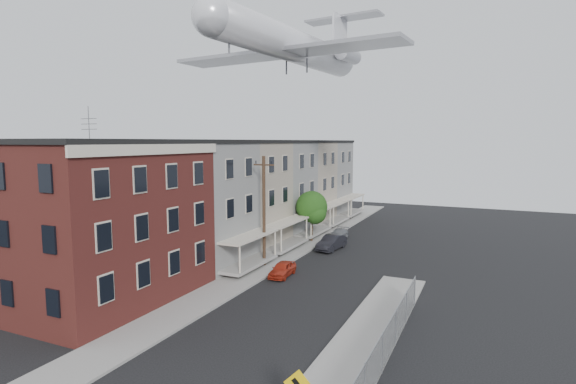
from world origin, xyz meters
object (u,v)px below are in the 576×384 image
at_px(street_tree, 313,208).
at_px(car_near, 282,269).
at_px(car_mid, 332,242).
at_px(car_far, 339,234).
at_px(utility_pole, 264,210).
at_px(airplane, 295,46).

height_order(street_tree, car_near, street_tree).
bearing_deg(street_tree, car_mid, -38.78).
height_order(car_near, car_far, car_near).
height_order(utility_pole, street_tree, utility_pole).
height_order(utility_pole, airplane, airplane).
xyz_separation_m(car_mid, car_far, (-0.78, 4.50, -0.15)).
relative_size(car_mid, airplane, 0.17).
relative_size(utility_pole, car_far, 2.46).
xyz_separation_m(car_near, car_mid, (0.64, 9.52, 0.13)).
xyz_separation_m(utility_pole, car_near, (2.52, -1.86, -4.12)).
xyz_separation_m(utility_pole, car_far, (2.37, 12.15, -4.14)).
bearing_deg(airplane, car_mid, 21.53).
bearing_deg(utility_pole, street_tree, 88.11).
bearing_deg(street_tree, car_near, -79.48).
distance_m(car_mid, car_far, 4.57).
xyz_separation_m(car_mid, airplane, (-3.26, -1.28, 18.02)).
xyz_separation_m(car_near, airplane, (-2.62, 8.23, 18.15)).
relative_size(street_tree, airplane, 0.21).
distance_m(street_tree, airplane, 15.67).
distance_m(street_tree, car_mid, 4.56).
distance_m(utility_pole, car_near, 5.17).
distance_m(car_near, car_mid, 9.54).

